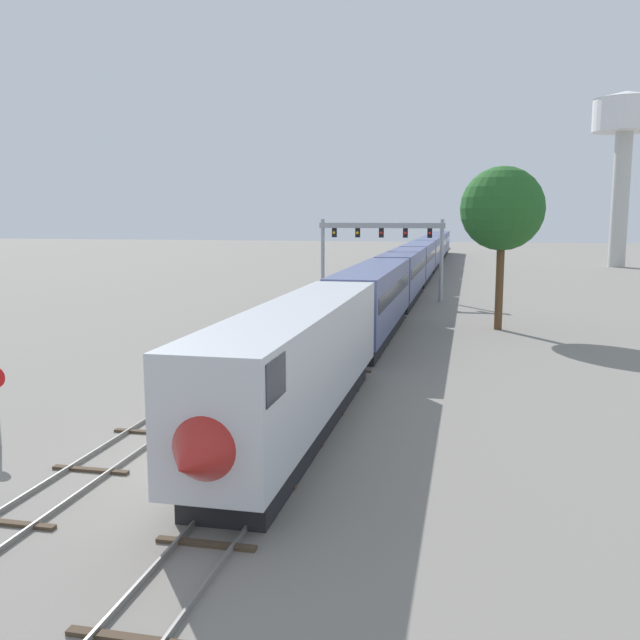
% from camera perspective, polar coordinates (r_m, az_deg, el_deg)
% --- Properties ---
extents(ground_plane, '(400.00, 400.00, 0.00)m').
position_cam_1_polar(ground_plane, '(24.20, -8.52, -11.15)').
color(ground_plane, gray).
extents(track_main, '(2.60, 200.00, 0.16)m').
position_cam_1_polar(track_main, '(81.90, 7.83, 2.83)').
color(track_main, slate).
rests_on(track_main, ground).
extents(track_near, '(2.60, 160.00, 0.16)m').
position_cam_1_polar(track_near, '(62.89, 1.40, 1.20)').
color(track_near, slate).
rests_on(track_near, ground).
extents(passenger_train, '(3.04, 143.22, 4.80)m').
position_cam_1_polar(passenger_train, '(87.00, 8.14, 4.84)').
color(passenger_train, silver).
rests_on(passenger_train, ground).
extents(signal_gantry, '(12.10, 0.49, 7.78)m').
position_cam_1_polar(signal_gantry, '(67.41, 5.04, 6.49)').
color(signal_gantry, '#999BA0').
rests_on(signal_gantry, ground).
extents(water_tower, '(9.96, 9.96, 27.18)m').
position_cam_1_polar(water_tower, '(121.59, 23.71, 14.16)').
color(water_tower, beige).
rests_on(water_tower, ground).
extents(trackside_tree_left, '(5.90, 5.90, 11.56)m').
position_cam_1_polar(trackside_tree_left, '(51.06, 14.72, 8.77)').
color(trackside_tree_left, brown).
rests_on(trackside_tree_left, ground).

